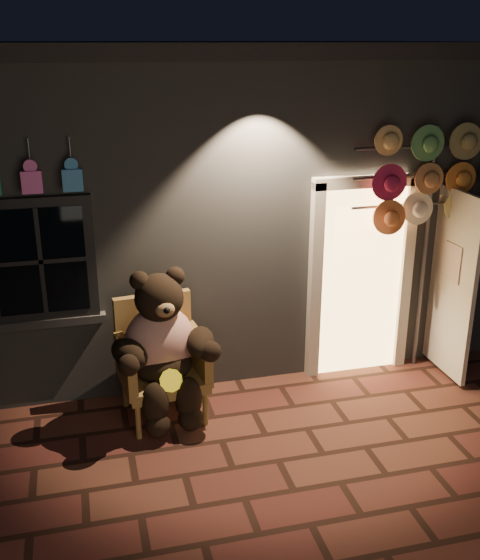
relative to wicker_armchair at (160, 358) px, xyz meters
name	(u,v)px	position (x,y,z in m)	size (l,w,h in m)	color
ground	(279,461)	(0.87, -1.09, -0.58)	(60.00, 60.00, 0.00)	#562E21
shop_building	(192,178)	(0.88, 2.90, 1.16)	(7.30, 5.95, 3.51)	slate
wicker_armchair	(160,358)	(0.00, 0.00, 0.00)	(0.87, 0.80, 1.16)	olive
teddy_bear	(162,347)	(0.01, -0.15, 0.19)	(1.07, 0.88, 1.48)	#AA2E12
hat_rack	(441,179)	(2.96, 0.18, 1.57)	(1.70, 0.22, 2.69)	#59595E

